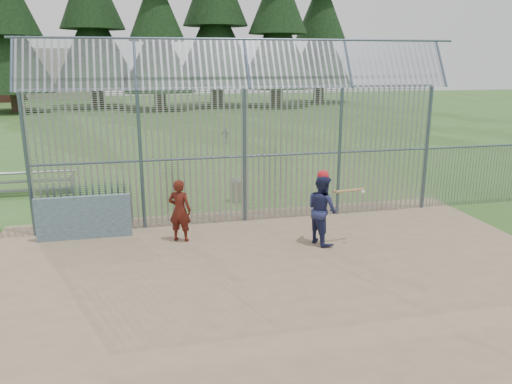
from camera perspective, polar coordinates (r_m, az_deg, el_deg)
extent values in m
plane|color=#2D511E|center=(12.12, 2.15, -8.35)|extent=(120.00, 120.00, 0.00)
cube|color=#756047|center=(11.67, 2.79, -9.25)|extent=(14.00, 10.00, 0.02)
cube|color=#38566B|center=(14.36, -19.07, -2.78)|extent=(2.50, 0.12, 1.20)
imported|color=#22274F|center=(13.27, 7.55, -1.99)|extent=(0.94, 1.07, 1.87)
imported|color=maroon|center=(13.51, -8.71, -2.09)|extent=(0.73, 0.63, 1.70)
imported|color=slate|center=(29.33, -3.51, 6.46)|extent=(0.57, 0.33, 0.92)
sphere|color=red|center=(13.03, 7.68, 1.85)|extent=(0.30, 0.30, 0.30)
cylinder|color=#AA7F4C|center=(13.25, 10.69, 0.18)|extent=(0.85, 0.18, 0.07)
sphere|color=#AA7F4C|center=(13.09, 8.96, 0.07)|extent=(0.09, 0.09, 0.09)
sphere|color=white|center=(13.16, 12.12, 0.03)|extent=(0.09, 0.09, 0.09)
cylinder|color=gray|center=(17.26, -2.22, 0.05)|extent=(0.52, 0.52, 0.70)
cylinder|color=#9EA0A5|center=(17.17, -2.23, 1.24)|extent=(0.56, 0.56, 0.05)
sphere|color=#9EA0A5|center=(17.16, -2.23, 1.40)|extent=(0.10, 0.10, 0.10)
cube|color=slate|center=(19.81, -24.30, 0.21)|extent=(3.00, 0.25, 0.05)
cube|color=slate|center=(20.09, -24.19, 1.15)|extent=(3.00, 0.25, 0.05)
cube|color=slate|center=(20.37, -24.09, 2.06)|extent=(3.00, 0.25, 0.05)
cube|color=slate|center=(19.88, -20.21, 1.12)|extent=(0.06, 0.90, 0.70)
cylinder|color=#47566B|center=(14.83, -24.68, 2.73)|extent=(0.10, 0.10, 4.00)
cylinder|color=#47566B|center=(14.51, -13.01, 3.48)|extent=(0.10, 0.10, 4.00)
cylinder|color=#47566B|center=(14.80, -1.31, 4.09)|extent=(0.10, 0.10, 4.00)
cylinder|color=#47566B|center=(15.67, 9.53, 4.50)|extent=(0.10, 0.10, 4.00)
cylinder|color=#47566B|center=(17.04, 18.94, 4.72)|extent=(0.10, 0.10, 4.00)
cylinder|color=#47566B|center=(14.55, -1.36, 11.84)|extent=(12.00, 0.07, 0.07)
cylinder|color=#47566B|center=(14.80, -1.31, 4.09)|extent=(12.00, 0.06, 0.06)
cube|color=gray|center=(14.80, -1.31, 4.09)|extent=(12.00, 0.02, 4.00)
cube|color=gray|center=(14.17, -1.06, 14.38)|extent=(12.00, 0.77, 1.31)
cylinder|color=#47566B|center=(17.23, 18.66, 1.45)|extent=(0.08, 0.08, 2.00)
cylinder|color=#332319|center=(52.03, -25.64, 9.95)|extent=(1.19, 1.19, 3.06)
cylinder|color=#332319|center=(53.98, -17.61, 11.03)|extent=(1.33, 1.33, 3.42)
cylinder|color=#332319|center=(49.88, -10.93, 10.87)|extent=(1.12, 1.12, 2.88)
cone|color=black|center=(50.00, -11.41, 20.23)|extent=(7.04, 7.04, 13.12)
cylinder|color=#332319|center=(53.41, -4.51, 11.73)|extent=(1.40, 1.40, 3.60)
cylinder|color=#332319|center=(52.71, 2.42, 11.52)|extent=(1.26, 1.26, 3.24)
cylinder|color=#332319|center=(58.34, 7.17, 11.67)|extent=(1.19, 1.19, 3.06)
cone|color=black|center=(58.50, 7.46, 20.17)|extent=(7.48, 7.48, 13.94)
cube|color=#B2A58C|center=(69.35, -21.01, 12.55)|extent=(8.00, 7.00, 6.00)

